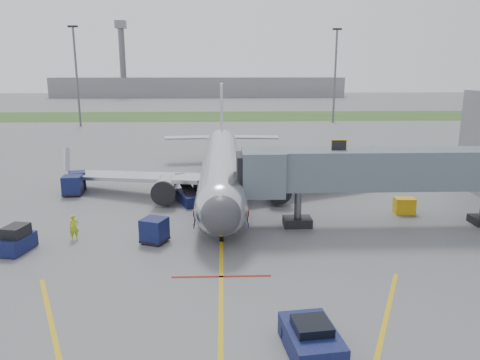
{
  "coord_description": "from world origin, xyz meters",
  "views": [
    {
      "loc": [
        0.2,
        -29.97,
        12.29
      ],
      "look_at": [
        1.54,
        7.45,
        3.2
      ],
      "focal_mm": 35.0,
      "sensor_mm": 36.0,
      "label": 1
    }
  ],
  "objects_px": {
    "airliner": "(222,167)",
    "pushback_tug": "(311,339)",
    "ramp_worker": "(74,228)",
    "belt_loader": "(188,197)",
    "baggage_tug": "(17,240)"
  },
  "relations": [
    {
      "from": "airliner",
      "to": "pushback_tug",
      "type": "bearing_deg",
      "value": -81.58
    },
    {
      "from": "ramp_worker",
      "to": "belt_loader",
      "type": "bearing_deg",
      "value": 20.84
    },
    {
      "from": "pushback_tug",
      "to": "ramp_worker",
      "type": "xyz_separation_m",
      "value": [
        -14.7,
        14.33,
        0.32
      ]
    },
    {
      "from": "baggage_tug",
      "to": "ramp_worker",
      "type": "distance_m",
      "value": 3.85
    },
    {
      "from": "airliner",
      "to": "baggage_tug",
      "type": "distance_m",
      "value": 20.39
    },
    {
      "from": "airliner",
      "to": "belt_loader",
      "type": "bearing_deg",
      "value": -132.26
    },
    {
      "from": "baggage_tug",
      "to": "belt_loader",
      "type": "distance_m",
      "value": 15.69
    },
    {
      "from": "belt_loader",
      "to": "ramp_worker",
      "type": "xyz_separation_m",
      "value": [
        -7.59,
        -9.24,
        0.37
      ]
    },
    {
      "from": "pushback_tug",
      "to": "ramp_worker",
      "type": "bearing_deg",
      "value": 135.71
    },
    {
      "from": "baggage_tug",
      "to": "belt_loader",
      "type": "bearing_deg",
      "value": 46.64
    },
    {
      "from": "airliner",
      "to": "belt_loader",
      "type": "relative_size",
      "value": 7.46
    },
    {
      "from": "airliner",
      "to": "ramp_worker",
      "type": "relative_size",
      "value": 19.05
    },
    {
      "from": "pushback_tug",
      "to": "baggage_tug",
      "type": "relative_size",
      "value": 1.31
    },
    {
      "from": "belt_loader",
      "to": "ramp_worker",
      "type": "height_order",
      "value": "belt_loader"
    },
    {
      "from": "airliner",
      "to": "ramp_worker",
      "type": "bearing_deg",
      "value": -130.18
    }
  ]
}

